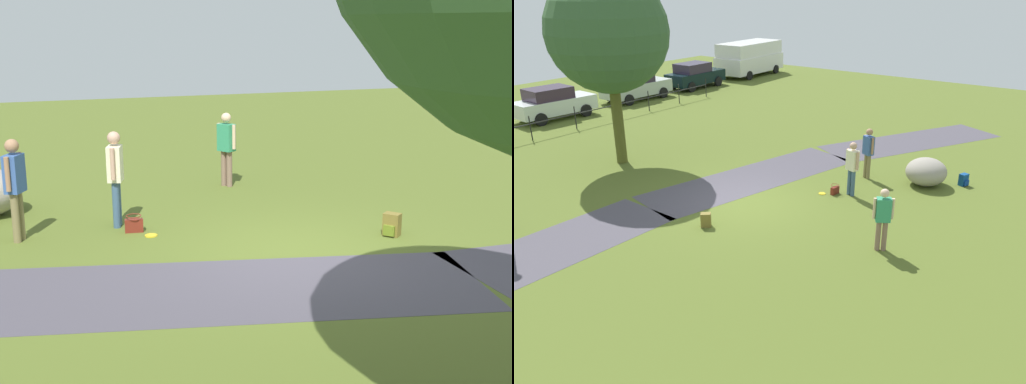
{
  "view_description": "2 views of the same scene",
  "coord_description": "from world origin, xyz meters",
  "views": [
    {
      "loc": [
        4.17,
        9.58,
        3.62
      ],
      "look_at": [
        0.72,
        0.1,
        1.09
      ],
      "focal_mm": 47.67,
      "sensor_mm": 36.0,
      "label": 1
    },
    {
      "loc": [
        -11.52,
        -9.37,
        6.38
      ],
      "look_at": [
        -0.46,
        -1.38,
        0.82
      ],
      "focal_mm": 36.67,
      "sensor_mm": 36.0,
      "label": 2
    }
  ],
  "objects": [
    {
      "name": "passerby_on_path",
      "position": [
        4.18,
        -2.15,
        1.03
      ],
      "size": [
        0.38,
        0.47,
        1.76
      ],
      "color": "olive",
      "rests_on": "ground"
    },
    {
      "name": "woman_with_handbag",
      "position": [
        2.48,
        -2.43,
        1.02
      ],
      "size": [
        0.34,
        0.5,
        1.75
      ],
      "color": "#3B5775",
      "rests_on": "ground"
    },
    {
      "name": "frisbee_on_grass",
      "position": [
        2.03,
        -1.65,
        0.01
      ],
      "size": [
        0.22,
        0.22,
        0.02
      ],
      "color": "gold",
      "rests_on": "ground"
    },
    {
      "name": "ground_plane",
      "position": [
        0.0,
        0.0,
        0.0
      ],
      "size": [
        48.0,
        48.0,
        0.0
      ],
      "primitive_type": "plane",
      "color": "#526124"
    },
    {
      "name": "footpath_segment_mid",
      "position": [
        1.88,
        1.04,
        0.0
      ],
      "size": [
        8.33,
        4.13,
        0.01
      ],
      "color": "#48444E",
      "rests_on": "ground"
    },
    {
      "name": "spare_backpack_on_lawn",
      "position": [
        -1.92,
        -0.24,
        0.19
      ],
      "size": [
        0.35,
        0.35,
        0.4
      ],
      "color": "brown",
      "rests_on": "ground"
    },
    {
      "name": "man_near_boulder",
      "position": [
        -0.35,
        -4.76,
        0.97
      ],
      "size": [
        0.39,
        0.45,
        1.67
      ],
      "color": "#816452",
      "rests_on": "ground"
    },
    {
      "name": "handbag_on_grass",
      "position": [
        2.26,
        -1.98,
        0.14
      ],
      "size": [
        0.33,
        0.31,
        0.31
      ],
      "color": "maroon",
      "rests_on": "ground"
    }
  ]
}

